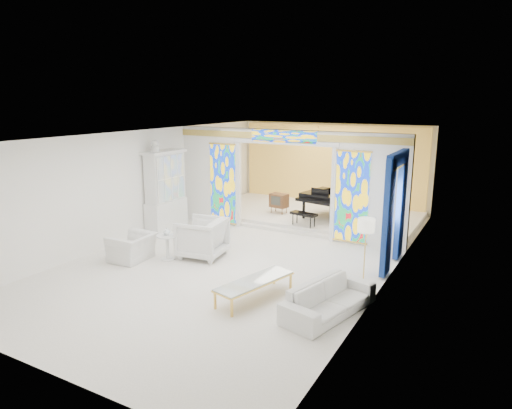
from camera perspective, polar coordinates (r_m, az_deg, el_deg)
The scene contains 24 objects.
floor at distance 11.77m, azimuth -0.72°, elevation -5.98°, with size 12.00×12.00×0.00m, color white.
ceiling at distance 11.15m, azimuth -0.77°, elevation 8.75°, with size 7.00×12.00×0.02m, color white.
wall_back at distance 16.77m, azimuth 9.47°, elevation 4.87°, with size 7.00×0.02×3.00m, color white.
wall_front at distance 7.01m, azimuth -26.00°, elevation -7.82°, with size 7.00×0.02×3.00m, color white.
wall_left at distance 13.41m, azimuth -13.87°, elevation 2.64°, with size 0.02×12.00×3.00m, color white.
wall_right at distance 10.14m, azimuth 16.72°, elevation -0.83°, with size 0.02×12.00×3.00m, color white.
partition_wall at distance 13.08m, azimuth 3.58°, elevation 3.42°, with size 7.00×0.22×3.00m.
stained_glass_left at distance 14.02m, azimuth -4.14°, elevation 2.60°, with size 0.90×0.04×2.40m, color gold.
stained_glass_right at distance 12.33m, azimuth 11.90°, elevation 0.89°, with size 0.90×0.04×2.40m, color gold.
stained_glass_transom at distance 12.84m, azimuth 3.46°, elevation 8.49°, with size 2.00×0.04×0.34m, color gold.
alcove_platform at distance 15.29m, azimuth 6.88°, elevation -1.22°, with size 6.80×3.80×0.18m, color white.
gold_curtain_back at distance 16.66m, azimuth 9.34°, elevation 4.82°, with size 6.70×0.10×2.90m, color #EEC052.
chandelier at distance 14.71m, azimuth 7.73°, elevation 7.92°, with size 0.48×0.48×0.30m, color gold.
blue_drapes at distance 10.82m, azimuth 17.03°, elevation 0.41°, with size 0.14×1.85×2.65m.
china_cabinet at distance 13.73m, azimuth -11.25°, elevation 1.60°, with size 0.56×1.46×2.72m.
armchair_left at distance 11.52m, azimuth -15.22°, elevation -5.19°, with size 0.99×0.86×0.64m, color white.
armchair_right at distance 11.38m, azimuth -6.77°, elevation -4.15°, with size 1.05×1.08×0.98m, color white.
sofa at distance 8.57m, azimuth 9.12°, elevation -11.54°, with size 2.02×0.79×0.59m, color white.
side_table at distance 11.33m, azimuth -11.04°, elevation -4.81°, with size 0.53×0.53×0.62m.
vase at distance 11.24m, azimuth -11.11°, elevation -3.32°, with size 0.17×0.17×0.18m, color white.
coffee_table at distance 9.01m, azimuth -0.17°, elevation -9.62°, with size 0.98×1.86×0.40m.
floor_lamp at distance 9.68m, azimuth 13.60°, elevation -2.94°, with size 0.44×0.44×1.44m.
grand_piano at distance 14.53m, azimuth 9.58°, elevation 1.00°, with size 1.86×2.56×0.99m.
tv_console at distance 14.92m, azimuth 2.88°, elevation 0.50°, with size 0.60×0.45×0.64m.
Camera 1 is at (5.50, -9.67, 3.84)m, focal length 32.00 mm.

